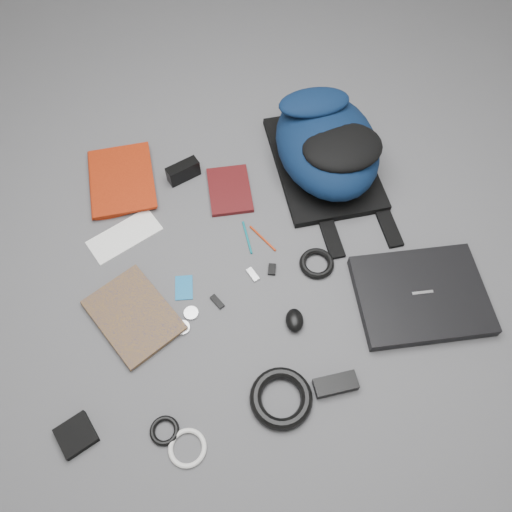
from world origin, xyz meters
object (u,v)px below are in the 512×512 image
object	(u,v)px
pouch	(76,435)
laptop	(421,295)
textbook_red	(90,185)
comic_book	(105,336)
dvd_case	(230,190)
compact_camera	(183,171)
power_brick	(336,384)
backpack	(327,144)
mouse	(295,320)

from	to	relation	value
pouch	laptop	bearing A→B (deg)	3.07
textbook_red	pouch	distance (m)	0.81
textbook_red	comic_book	xyz separation A→B (m)	(-0.06, -0.55, -0.01)
laptop	dvd_case	distance (m)	0.70
compact_camera	power_brick	xyz separation A→B (m)	(0.20, -0.84, -0.02)
laptop	power_brick	world-z (taller)	laptop
backpack	dvd_case	size ratio (longest dim) A/B	2.63
textbook_red	mouse	bearing A→B (deg)	-48.42
comic_book	mouse	size ratio (longest dim) A/B	3.72
dvd_case	mouse	xyz separation A→B (m)	(0.03, -0.52, 0.01)
pouch	mouse	bearing A→B (deg)	9.26
backpack	mouse	world-z (taller)	backpack
power_brick	comic_book	bearing A→B (deg)	154.85
backpack	textbook_red	bearing A→B (deg)	175.15
backpack	compact_camera	bearing A→B (deg)	174.23
laptop	backpack	bearing A→B (deg)	109.03
textbook_red	comic_book	size ratio (longest dim) A/B	1.07
textbook_red	power_brick	distance (m)	1.03
dvd_case	pouch	size ratio (longest dim) A/B	2.21
mouse	dvd_case	bearing A→B (deg)	109.84
compact_camera	power_brick	distance (m)	0.86
compact_camera	pouch	size ratio (longest dim) A/B	1.26
dvd_case	comic_book	bearing A→B (deg)	-131.69
laptop	compact_camera	distance (m)	0.87
power_brick	textbook_red	bearing A→B (deg)	126.05
textbook_red	mouse	distance (m)	0.84
pouch	power_brick	bearing A→B (deg)	-8.56
comic_book	compact_camera	xyz separation A→B (m)	(0.37, 0.49, 0.02)
compact_camera	laptop	bearing A→B (deg)	-64.55
mouse	pouch	size ratio (longest dim) A/B	0.82
dvd_case	mouse	distance (m)	0.52
comic_book	pouch	xyz separation A→B (m)	(-0.12, -0.24, 0.00)
mouse	power_brick	bearing A→B (deg)	-63.46
backpack	laptop	world-z (taller)	backpack
backpack	textbook_red	size ratio (longest dim) A/B	1.78
dvd_case	compact_camera	bearing A→B (deg)	150.48
textbook_red	power_brick	xyz separation A→B (m)	(0.51, -0.90, -0.00)
dvd_case	compact_camera	world-z (taller)	compact_camera
backpack	compact_camera	distance (m)	0.49
laptop	compact_camera	bearing A→B (deg)	140.79
laptop	textbook_red	world-z (taller)	laptop
dvd_case	pouch	bearing A→B (deg)	-123.79
laptop	power_brick	distance (m)	0.38
compact_camera	pouch	xyz separation A→B (m)	(-0.49, -0.74, -0.02)
compact_camera	mouse	size ratio (longest dim) A/B	1.54
textbook_red	comic_book	bearing A→B (deg)	-88.63
textbook_red	dvd_case	bearing A→B (deg)	-13.95
backpack	dvd_case	xyz separation A→B (m)	(-0.35, 0.00, -0.10)
backpack	power_brick	xyz separation A→B (m)	(-0.28, -0.73, -0.09)
dvd_case	textbook_red	bearing A→B (deg)	169.96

